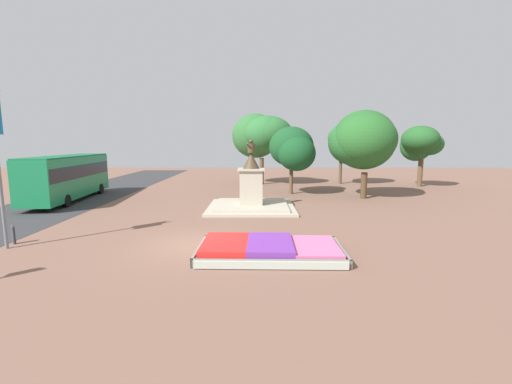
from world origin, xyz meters
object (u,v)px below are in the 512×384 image
Objects in this scene: kerb_bollard_mid_b at (12,234)px; kerb_bollard_north at (13,235)px; flower_planter at (267,249)px; statue_monument at (251,195)px; city_bus at (67,175)px.

kerb_bollard_north is (0.07, -0.06, -0.04)m from kerb_bollard_mid_b.
kerb_bollard_north is (-11.30, 1.52, 0.17)m from flower_planter.
statue_monument is 0.55× the size of city_bus.
flower_planter is 0.55× the size of city_bus.
kerb_bollard_mid_b is (-11.37, 1.58, 0.21)m from flower_planter.
flower_planter is at bearing -7.91° from kerb_bollard_mid_b.
kerb_bollard_mid_b is at bearing 141.39° from kerb_bollard_north.
statue_monument is at bearing -12.58° from city_bus.
kerb_bollard_north is at bearing -71.96° from city_bus.
city_bus is 12.33× the size of kerb_bollard_mid_b.
city_bus is at bearing 108.04° from kerb_bollard_north.
kerb_bollard_north is (-10.52, -8.43, -0.53)m from statue_monument.
kerb_bollard_north reaches higher than flower_planter.
city_bus is at bearing 138.94° from flower_planter.
city_bus is 12.33m from kerb_bollard_north.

